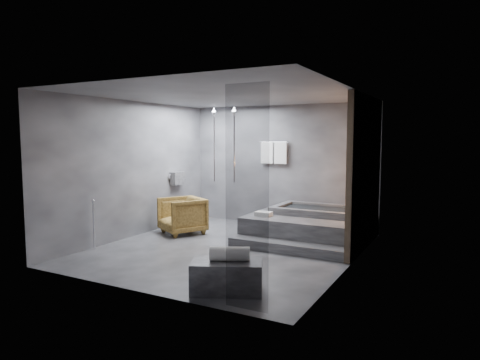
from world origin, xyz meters
The scene contains 7 objects.
room centered at (0.40, 0.24, 1.73)m, with size 5.00×5.04×2.82m.
tub_deck centered at (1.05, 1.45, 0.25)m, with size 2.20×2.00×0.50m, color #323235.
tub_step centered at (1.05, 0.27, 0.09)m, with size 2.20×0.36×0.18m, color #323235.
concrete_bench centered at (1.10, -1.95, 0.21)m, with size 0.93×0.51×0.42m, color #323234.
driftwood_chair centered at (-1.50, 0.65, 0.39)m, with size 0.83×0.86×0.78m, color #473111.
rolled_towel centered at (1.13, -1.92, 0.51)m, with size 0.19×0.19×0.53m, color white.
deck_towel centered at (0.31, 0.88, 0.54)m, with size 0.31×0.23×0.08m, color silver.
Camera 1 is at (3.86, -6.73, 2.03)m, focal length 32.00 mm.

